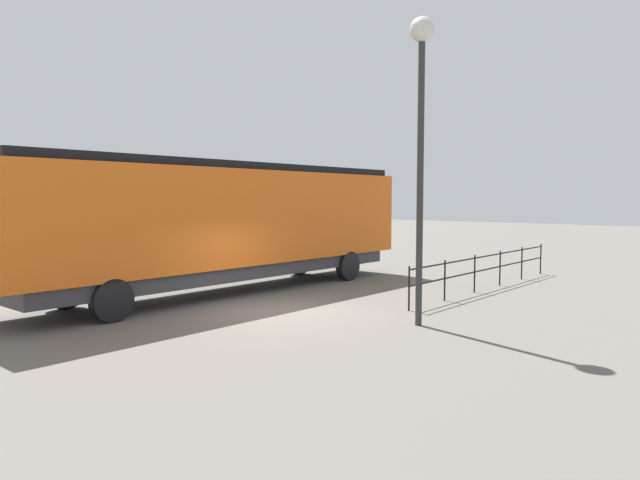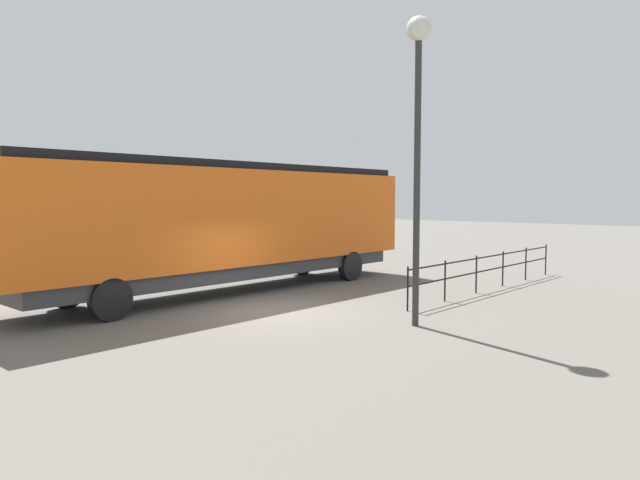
{
  "view_description": "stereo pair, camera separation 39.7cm",
  "coord_description": "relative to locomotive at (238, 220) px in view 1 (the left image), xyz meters",
  "views": [
    {
      "loc": [
        10.93,
        -10.98,
        3.09
      ],
      "look_at": [
        -0.49,
        2.34,
        1.81
      ],
      "focal_mm": 32.11,
      "sensor_mm": 36.0,
      "label": 1
    },
    {
      "loc": [
        11.23,
        -10.72,
        3.09
      ],
      "look_at": [
        -0.49,
        2.34,
        1.81
      ],
      "focal_mm": 32.11,
      "sensor_mm": 36.0,
      "label": 2
    }
  ],
  "objects": [
    {
      "name": "locomotive",
      "position": [
        0.0,
        0.0,
        0.0
      ],
      "size": [
        2.82,
        15.05,
        4.23
      ],
      "color": "orange",
      "rests_on": "ground_plane"
    },
    {
      "name": "platform_fence",
      "position": [
        6.15,
        5.83,
        -1.56
      ],
      "size": [
        0.05,
        10.17,
        1.24
      ],
      "color": "black",
      "rests_on": "ground_plane"
    },
    {
      "name": "ground_plane",
      "position": [
        3.49,
        -1.66,
        -2.37
      ],
      "size": [
        120.0,
        120.0,
        0.0
      ],
      "primitive_type": "plane",
      "color": "#666059"
    },
    {
      "name": "lamp_post",
      "position": [
        7.28,
        -0.62,
        3.02
      ],
      "size": [
        0.59,
        0.59,
        7.36
      ],
      "color": "#2D2D2D",
      "rests_on": "ground_plane"
    }
  ]
}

